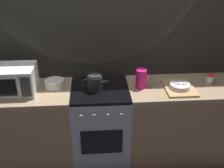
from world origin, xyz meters
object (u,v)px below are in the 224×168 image
at_px(stove_unit, 101,125).
at_px(pitcher, 141,79).
at_px(kettle, 95,83).
at_px(mixing_bowl, 55,84).
at_px(microwave, 12,80).
at_px(dish_pile, 179,87).
at_px(spice_jar, 210,79).

height_order(stove_unit, pitcher, pitcher).
relative_size(stove_unit, kettle, 3.16).
bearing_deg(mixing_bowl, stove_unit, -8.50).
relative_size(microwave, kettle, 1.62).
xyz_separation_m(stove_unit, kettle, (-0.05, -0.02, 0.53)).
bearing_deg(kettle, dish_pile, -2.86).
bearing_deg(pitcher, dish_pile, -8.75).
distance_m(kettle, dish_pile, 0.87).
relative_size(mixing_bowl, pitcher, 1.00).
height_order(pitcher, dish_pile, pitcher).
xyz_separation_m(microwave, spice_jar, (2.03, 0.04, -0.08)).
relative_size(dish_pile, spice_jar, 3.81).
bearing_deg(pitcher, microwave, 179.91).
distance_m(stove_unit, spice_jar, 1.27).
xyz_separation_m(stove_unit, pitcher, (0.43, 0.00, 0.55)).
bearing_deg(kettle, stove_unit, 18.54).
relative_size(kettle, mixing_bowl, 1.42).
bearing_deg(microwave, kettle, -1.33).
relative_size(stove_unit, spice_jar, 8.57).
bearing_deg(dish_pile, microwave, 177.89).
height_order(stove_unit, dish_pile, dish_pile).
bearing_deg(dish_pile, spice_jar, 15.43).
bearing_deg(kettle, microwave, 178.67).
relative_size(stove_unit, dish_pile, 2.25).
bearing_deg(spice_jar, stove_unit, -178.14).
bearing_deg(stove_unit, spice_jar, 1.86).
relative_size(stove_unit, mixing_bowl, 4.50).
bearing_deg(mixing_bowl, microwave, -170.51).
distance_m(mixing_bowl, pitcher, 0.90).
relative_size(stove_unit, microwave, 1.96).
distance_m(pitcher, dish_pile, 0.40).
height_order(microwave, dish_pile, microwave).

